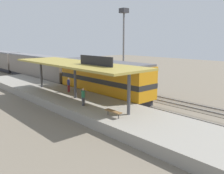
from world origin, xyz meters
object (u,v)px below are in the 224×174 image
(light_mast, at_px, (124,31))
(freight_car, at_px, (117,76))
(passenger_carriage_front, at_px, (38,67))
(person_walking, at_px, (83,96))
(platform_bench, at_px, (113,112))
(locomotive, at_px, (103,78))
(person_waiting, at_px, (69,84))

(light_mast, bearing_deg, freight_car, -147.39)
(passenger_carriage_front, height_order, freight_car, passenger_carriage_front)
(passenger_carriage_front, height_order, person_walking, passenger_carriage_front)
(freight_car, relative_size, person_walking, 7.02)
(person_walking, bearing_deg, freight_car, 31.32)
(platform_bench, xyz_separation_m, person_walking, (0.13, 4.39, 0.51))
(passenger_carriage_front, xyz_separation_m, light_mast, (7.80, -13.67, 6.08))
(locomotive, bearing_deg, platform_bench, -125.28)
(light_mast, relative_size, person_walking, 6.84)
(freight_car, distance_m, light_mast, 7.47)
(person_waiting, height_order, person_walking, same)
(passenger_carriage_front, distance_m, person_waiting, 16.23)
(platform_bench, bearing_deg, freight_car, 45.42)
(platform_bench, distance_m, passenger_carriage_front, 27.17)
(person_walking, bearing_deg, locomotive, 34.88)
(person_waiting, bearing_deg, locomotive, -31.46)
(freight_car, bearing_deg, passenger_carriage_front, 106.31)
(person_waiting, relative_size, person_walking, 1.00)
(person_waiting, xyz_separation_m, person_walking, (-2.31, -6.26, 0.00))
(locomotive, distance_m, light_mast, 10.74)
(passenger_carriage_front, relative_size, freight_car, 1.67)
(platform_bench, relative_size, light_mast, 0.15)
(light_mast, bearing_deg, passenger_carriage_front, 119.70)
(freight_car, relative_size, person_waiting, 7.02)
(person_walking, bearing_deg, light_mast, 31.63)
(light_mast, height_order, person_waiting, light_mast)
(passenger_carriage_front, xyz_separation_m, person_waiting, (-3.55, -15.83, -0.46))
(locomotive, relative_size, freight_car, 1.20)
(platform_bench, bearing_deg, light_mast, 42.86)
(freight_car, bearing_deg, locomotive, -153.65)
(passenger_carriage_front, relative_size, light_mast, 1.71)
(freight_car, xyz_separation_m, light_mast, (3.20, 2.05, 6.43))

